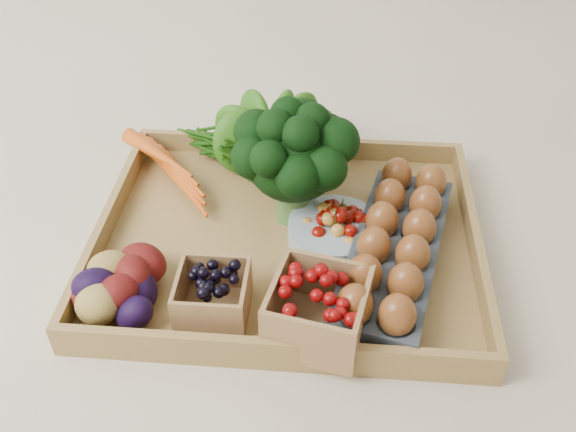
# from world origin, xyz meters

# --- Properties ---
(ground) EXTENTS (4.00, 4.00, 0.00)m
(ground) POSITION_xyz_m (0.00, 0.00, 0.00)
(ground) COLOR beige
(ground) RESTS_ON ground
(tray) EXTENTS (0.55, 0.45, 0.01)m
(tray) POSITION_xyz_m (0.00, 0.00, 0.01)
(tray) COLOR olive
(tray) RESTS_ON ground
(carrots) EXTENTS (0.18, 0.13, 0.04)m
(carrots) POSITION_xyz_m (-0.20, 0.12, 0.04)
(carrots) COLOR #CB4E10
(carrots) RESTS_ON tray
(lettuce) EXTENTS (0.14, 0.14, 0.14)m
(lettuce) POSITION_xyz_m (-0.04, 0.19, 0.08)
(lettuce) COLOR #20480B
(lettuce) RESTS_ON tray
(broccoli) EXTENTS (0.18, 0.18, 0.14)m
(broccoli) POSITION_xyz_m (0.00, 0.05, 0.08)
(broccoli) COLOR black
(broccoli) RESTS_ON tray
(cherry_bowl) EXTENTS (0.14, 0.14, 0.04)m
(cherry_bowl) POSITION_xyz_m (0.07, -0.00, 0.03)
(cherry_bowl) COLOR #8C9EA5
(cherry_bowl) RESTS_ON tray
(egg_carton) EXTENTS (0.19, 0.35, 0.04)m
(egg_carton) POSITION_xyz_m (0.15, -0.04, 0.03)
(egg_carton) COLOR #3B424B
(egg_carton) RESTS_ON tray
(potatoes) EXTENTS (0.16, 0.16, 0.09)m
(potatoes) POSITION_xyz_m (-0.21, -0.14, 0.06)
(potatoes) COLOR #440B0A
(potatoes) RESTS_ON tray
(punnet_blackberry) EXTENTS (0.09, 0.09, 0.06)m
(punnet_blackberry) POSITION_xyz_m (-0.08, -0.15, 0.05)
(punnet_blackberry) COLOR black
(punnet_blackberry) RESTS_ON tray
(punnet_raspberry) EXTENTS (0.14, 0.14, 0.08)m
(punnet_raspberry) POSITION_xyz_m (0.05, -0.17, 0.05)
(punnet_raspberry) COLOR #650405
(punnet_raspberry) RESTS_ON tray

